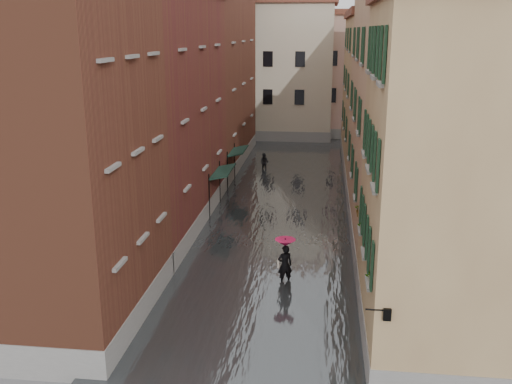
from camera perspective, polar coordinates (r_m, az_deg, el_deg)
The scene contains 16 objects.
ground at distance 23.38m, azimuth 0.16°, elevation -11.11°, with size 120.00×120.00×0.00m, color #5C5C5E.
floodwater at distance 35.37m, azimuth 2.64°, elevation -1.40°, with size 10.00×60.00×0.20m, color #44484B.
building_left_near at distance 21.34m, azimuth -19.56°, elevation 3.84°, with size 6.00×8.00×13.00m, color brown.
building_left_mid at distance 31.45m, azimuth -10.73°, elevation 7.65°, with size 6.00×14.00×12.50m, color #582B1C.
building_left_far at distance 45.81m, azimuth -5.10°, elevation 11.33°, with size 6.00×16.00×14.00m, color brown.
building_right_near at distance 19.84m, azimuth 19.96°, elevation 0.71°, with size 6.00×8.00×11.50m, color #98754E.
building_right_mid at distance 30.31m, azimuth 15.63°, elevation 7.52°, with size 6.00×14.00×13.00m, color tan.
building_right_far at distance 45.18m, azimuth 12.83°, elevation 9.34°, with size 6.00×16.00×11.50m, color #98754E.
building_end_cream at distance 59.08m, azimuth 1.65°, elevation 11.92°, with size 12.00×9.00×13.00m, color beige.
building_end_pink at distance 60.96m, azimuth 10.44°, elevation 11.32°, with size 10.00×9.00×12.00m, color tan.
awning_near at distance 33.79m, azimuth -3.39°, elevation 1.94°, with size 1.09×3.37×2.80m.
awning_far at distance 39.59m, azimuth -1.85°, elevation 4.03°, with size 1.09×3.13×2.80m.
wall_lantern at distance 16.65m, azimuth 12.90°, elevation -11.76°, with size 0.71×0.22×0.35m.
window_planters at distance 21.71m, azimuth 10.97°, elevation -3.53°, with size 0.59×7.91×0.84m.
pedestrian_main at distance 24.59m, azimuth 2.91°, elevation -6.60°, with size 0.91×0.91×2.06m.
pedestrian_far at distance 44.20m, azimuth 0.83°, elevation 2.97°, with size 0.69×0.54×1.43m, color black.
Camera 1 is at (2.44, -20.68, 10.63)m, focal length 40.00 mm.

